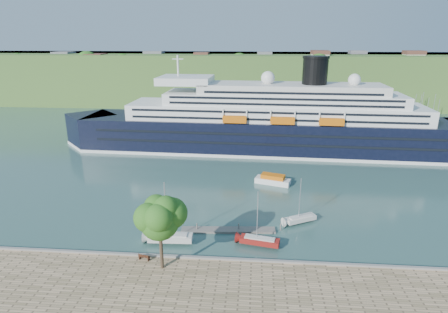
% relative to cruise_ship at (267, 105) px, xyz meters
% --- Properties ---
extents(ground, '(400.00, 400.00, 0.00)m').
position_rel_cruise_ship_xyz_m(ground, '(-9.47, -59.20, -13.69)').
color(ground, '#2F5451').
rests_on(ground, ground).
extents(far_hillside, '(400.00, 50.00, 24.00)m').
position_rel_cruise_ship_xyz_m(far_hillside, '(-9.47, 85.80, -1.69)').
color(far_hillside, '#3E6026').
rests_on(far_hillside, ground).
extents(quay_coping, '(220.00, 0.50, 0.30)m').
position_rel_cruise_ship_xyz_m(quay_coping, '(-9.47, -59.40, -12.54)').
color(quay_coping, slate).
rests_on(quay_coping, promenade).
extents(cruise_ship, '(122.50, 21.91, 27.39)m').
position_rel_cruise_ship_xyz_m(cruise_ship, '(0.00, 0.00, 0.00)').
color(cruise_ship, black).
rests_on(cruise_ship, ground).
extents(park_bench, '(1.86, 1.11, 1.12)m').
position_rel_cruise_ship_xyz_m(park_bench, '(-19.10, -60.40, -12.14)').
color(park_bench, '#442313').
rests_on(park_bench, promenade).
extents(promenade_tree, '(7.29, 7.29, 12.07)m').
position_rel_cruise_ship_xyz_m(promenade_tree, '(-16.01, -62.09, -6.66)').
color(promenade_tree, '#256119').
rests_on(promenade_tree, promenade).
extents(floating_pontoon, '(16.52, 3.23, 0.36)m').
position_rel_cruise_ship_xyz_m(floating_pontoon, '(-7.51, -49.07, -13.51)').
color(floating_pontoon, slate).
rests_on(floating_pontoon, ground).
extents(sailboat_white_near, '(8.07, 2.55, 10.31)m').
position_rel_cruise_ship_xyz_m(sailboat_white_near, '(-16.67, -53.93, -8.54)').
color(sailboat_white_near, silver).
rests_on(sailboat_white_near, ground).
extents(sailboat_red, '(7.27, 3.31, 9.07)m').
position_rel_cruise_ship_xyz_m(sailboat_red, '(-2.09, -53.49, -9.16)').
color(sailboat_red, maroon).
rests_on(sailboat_red, ground).
extents(sailboat_white_far, '(6.57, 4.66, 8.38)m').
position_rel_cruise_ship_xyz_m(sailboat_white_far, '(5.40, -45.02, -9.50)').
color(sailboat_white_far, silver).
rests_on(sailboat_white_far, ground).
extents(tender_launch, '(8.49, 5.04, 2.22)m').
position_rel_cruise_ship_xyz_m(tender_launch, '(1.11, -26.31, -12.58)').
color(tender_launch, '#CF600C').
rests_on(tender_launch, ground).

